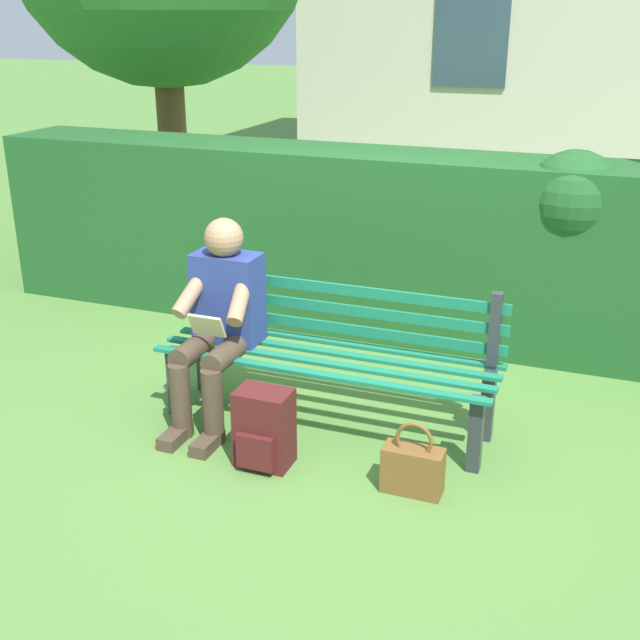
{
  "coord_description": "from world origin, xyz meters",
  "views": [
    {
      "loc": [
        -1.43,
        3.83,
        2.23
      ],
      "look_at": [
        0.0,
        0.1,
        0.69
      ],
      "focal_mm": 45.03,
      "sensor_mm": 36.0,
      "label": 1
    }
  ],
  "objects_px": {
    "park_bench": "(331,350)",
    "handbag": "(413,468)",
    "backpack": "(264,429)",
    "person_seated": "(219,318)"
  },
  "relations": [
    {
      "from": "park_bench",
      "to": "handbag",
      "type": "height_order",
      "value": "park_bench"
    },
    {
      "from": "backpack",
      "to": "handbag",
      "type": "height_order",
      "value": "backpack"
    },
    {
      "from": "park_bench",
      "to": "backpack",
      "type": "height_order",
      "value": "park_bench"
    },
    {
      "from": "person_seated",
      "to": "handbag",
      "type": "height_order",
      "value": "person_seated"
    },
    {
      "from": "park_bench",
      "to": "person_seated",
      "type": "xyz_separation_m",
      "value": [
        0.61,
        0.18,
        0.18
      ]
    },
    {
      "from": "person_seated",
      "to": "backpack",
      "type": "xyz_separation_m",
      "value": [
        -0.45,
        0.41,
        -0.41
      ]
    },
    {
      "from": "backpack",
      "to": "handbag",
      "type": "relative_size",
      "value": 1.1
    },
    {
      "from": "park_bench",
      "to": "handbag",
      "type": "relative_size",
      "value": 5.01
    },
    {
      "from": "person_seated",
      "to": "handbag",
      "type": "relative_size",
      "value": 3.04
    },
    {
      "from": "person_seated",
      "to": "backpack",
      "type": "bearing_deg",
      "value": 138.32
    }
  ]
}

